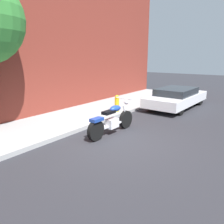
# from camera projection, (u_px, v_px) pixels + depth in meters

# --- Properties ---
(ground_plane) EXTENTS (60.00, 60.00, 0.00)m
(ground_plane) POSITION_uv_depth(u_px,v_px,m) (114.00, 141.00, 6.96)
(ground_plane) COLOR #28282D
(sidewalk) EXTENTS (20.30, 2.73, 0.14)m
(sidewalk) POSITION_uv_depth(u_px,v_px,m) (55.00, 123.00, 8.60)
(sidewalk) COLOR #9C9C9C
(sidewalk) RESTS_ON ground
(motorcycle) EXTENTS (2.31, 0.70, 1.16)m
(motorcycle) POSITION_uv_depth(u_px,v_px,m) (112.00, 121.00, 7.53)
(motorcycle) COLOR black
(motorcycle) RESTS_ON ground
(parked_car_white) EXTENTS (4.43, 1.89, 1.03)m
(parked_car_white) POSITION_uv_depth(u_px,v_px,m) (177.00, 97.00, 11.45)
(parked_car_white) COLOR black
(parked_car_white) RESTS_ON ground
(fire_hydrant) EXTENTS (0.20, 0.20, 0.91)m
(fire_hydrant) POSITION_uv_depth(u_px,v_px,m) (117.00, 105.00, 10.09)
(fire_hydrant) COLOR gold
(fire_hydrant) RESTS_ON ground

